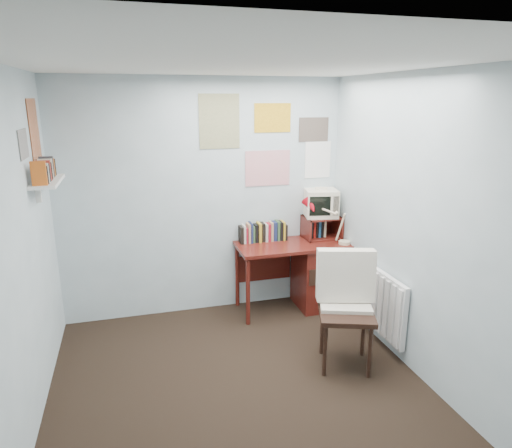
{
  "coord_description": "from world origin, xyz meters",
  "views": [
    {
      "loc": [
        -0.75,
        -2.94,
        2.29
      ],
      "look_at": [
        0.37,
        1.03,
        1.14
      ],
      "focal_mm": 32.0,
      "sensor_mm": 36.0,
      "label": 1
    }
  ],
  "objects_px": {
    "desk_lamp": "(345,224)",
    "wall_shelf": "(47,181)",
    "crt_tv": "(321,202)",
    "desk_chair": "(346,314)",
    "radiator": "(381,302)",
    "desk": "(314,272)",
    "tv_riser": "(322,227)"
  },
  "relations": [
    {
      "from": "desk_lamp",
      "to": "wall_shelf",
      "type": "xyz_separation_m",
      "value": [
        -2.84,
        -0.22,
        0.64
      ]
    },
    {
      "from": "desk_chair",
      "to": "radiator",
      "type": "relative_size",
      "value": 1.23
    },
    {
      "from": "desk",
      "to": "desk_chair",
      "type": "height_order",
      "value": "desk_chair"
    },
    {
      "from": "crt_tv",
      "to": "desk_chair",
      "type": "bearing_deg",
      "value": -91.7
    },
    {
      "from": "crt_tv",
      "to": "desk_lamp",
      "type": "bearing_deg",
      "value": -49.47
    },
    {
      "from": "desk",
      "to": "crt_tv",
      "type": "bearing_deg",
      "value": 51.09
    },
    {
      "from": "desk_chair",
      "to": "tv_riser",
      "type": "xyz_separation_m",
      "value": [
        0.33,
        1.31,
        0.39
      ]
    },
    {
      "from": "desk",
      "to": "desk_lamp",
      "type": "distance_m",
      "value": 0.66
    },
    {
      "from": "radiator",
      "to": "wall_shelf",
      "type": "distance_m",
      "value": 3.15
    },
    {
      "from": "desk_lamp",
      "to": "wall_shelf",
      "type": "distance_m",
      "value": 2.92
    },
    {
      "from": "desk_lamp",
      "to": "crt_tv",
      "type": "height_order",
      "value": "crt_tv"
    },
    {
      "from": "tv_riser",
      "to": "wall_shelf",
      "type": "height_order",
      "value": "wall_shelf"
    },
    {
      "from": "desk",
      "to": "tv_riser",
      "type": "xyz_separation_m",
      "value": [
        0.12,
        0.11,
        0.48
      ]
    },
    {
      "from": "desk",
      "to": "radiator",
      "type": "xyz_separation_m",
      "value": [
        0.29,
        -0.93,
        0.01
      ]
    },
    {
      "from": "desk_lamp",
      "to": "radiator",
      "type": "relative_size",
      "value": 0.56
    },
    {
      "from": "tv_riser",
      "to": "crt_tv",
      "type": "height_order",
      "value": "crt_tv"
    },
    {
      "from": "crt_tv",
      "to": "wall_shelf",
      "type": "height_order",
      "value": "wall_shelf"
    },
    {
      "from": "tv_riser",
      "to": "radiator",
      "type": "bearing_deg",
      "value": -80.72
    },
    {
      "from": "desk_lamp",
      "to": "radiator",
      "type": "height_order",
      "value": "desk_lamp"
    },
    {
      "from": "desk_chair",
      "to": "tv_riser",
      "type": "height_order",
      "value": "tv_riser"
    },
    {
      "from": "crt_tv",
      "to": "radiator",
      "type": "distance_m",
      "value": 1.31
    },
    {
      "from": "desk_chair",
      "to": "tv_riser",
      "type": "relative_size",
      "value": 2.46
    },
    {
      "from": "desk",
      "to": "desk_chair",
      "type": "bearing_deg",
      "value": -99.83
    },
    {
      "from": "desk",
      "to": "tv_riser",
      "type": "height_order",
      "value": "tv_riser"
    },
    {
      "from": "desk_lamp",
      "to": "crt_tv",
      "type": "relative_size",
      "value": 1.29
    },
    {
      "from": "tv_riser",
      "to": "wall_shelf",
      "type": "relative_size",
      "value": 0.65
    },
    {
      "from": "tv_riser",
      "to": "radiator",
      "type": "relative_size",
      "value": 0.5
    },
    {
      "from": "wall_shelf",
      "to": "crt_tv",
      "type": "bearing_deg",
      "value": 10.79
    },
    {
      "from": "tv_riser",
      "to": "crt_tv",
      "type": "relative_size",
      "value": 1.15
    },
    {
      "from": "desk_lamp",
      "to": "tv_riser",
      "type": "bearing_deg",
      "value": 138.25
    },
    {
      "from": "desk",
      "to": "radiator",
      "type": "relative_size",
      "value": 1.5
    },
    {
      "from": "tv_riser",
      "to": "desk",
      "type": "bearing_deg",
      "value": -137.04
    }
  ]
}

